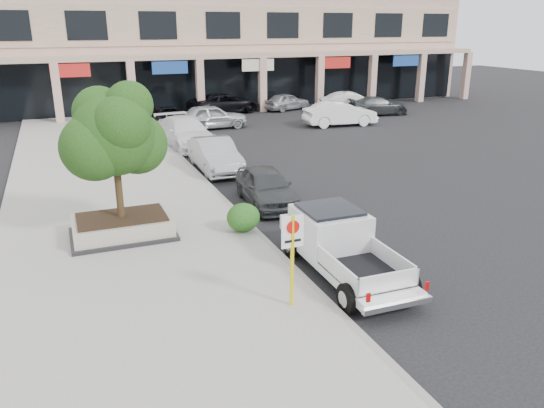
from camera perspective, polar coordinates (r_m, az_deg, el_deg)
The scene contains 19 objects.
ground at distance 15.71m, azimuth 7.25°, elevation -6.08°, with size 120.00×120.00×0.00m, color black.
sidewalk at distance 19.55m, azimuth -15.96°, elevation -1.37°, with size 8.00×52.00×0.15m, color gray.
curb at distance 20.27m, azimuth -4.85°, elevation 0.03°, with size 0.20×52.00×0.15m, color gray.
strip_mall at distance 48.74m, azimuth -4.08°, elevation 16.59°, with size 40.55×12.43×9.50m.
planter at distance 17.49m, azimuth -15.79°, elevation -2.34°, with size 3.20×2.20×0.68m.
planter_tree at distance 16.86m, azimuth -16.28°, elevation 7.25°, with size 2.90×2.55×4.00m.
no_parking_sign at distance 12.34m, azimuth 2.20°, elevation -4.79°, with size 0.55×0.09×2.30m.
hedge at distance 17.23m, azimuth -3.10°, elevation -1.45°, with size 1.10×0.99×0.94m, color #164112.
pickup_truck at distance 14.51m, azimuth 7.88°, elevation -4.67°, with size 1.97×5.32×1.67m, color silver, non-canonical shape.
curb_car_a at distance 20.17m, azimuth -0.62°, elevation 1.89°, with size 1.67×4.16×1.42m, color #323538.
curb_car_b at distance 25.02m, azimuth -6.14°, elevation 5.27°, with size 1.62×4.66×1.54m, color #999BA0.
curb_car_c at distance 30.31m, azimuth -9.28°, elevation 7.59°, with size 2.28×5.61×1.63m, color white.
curb_car_d at distance 36.55m, azimuth -11.00°, elevation 9.14°, with size 2.20×4.78×1.33m, color black.
lot_car_a at distance 35.60m, azimuth -6.52°, elevation 9.33°, with size 1.88×4.67×1.59m, color #ACB0B5.
lot_car_b at distance 36.76m, azimuth 7.34°, elevation 9.62°, with size 1.72×4.94×1.63m, color white.
lot_car_c at distance 41.70m, azimuth 11.29°, elevation 10.32°, with size 1.94×4.77×1.38m, color #2C3031.
lot_car_d at distance 41.74m, azimuth -5.17°, elevation 10.74°, with size 2.61×5.65×1.57m, color black.
lot_car_e at distance 43.33m, azimuth 1.59°, elevation 10.96°, with size 1.60×3.99×1.36m, color #A5A6AD.
lot_car_f at distance 41.88m, azimuth 8.63°, elevation 10.68°, with size 1.74×4.98×1.64m, color silver.
Camera 1 is at (-7.13, -12.37, 6.56)m, focal length 35.00 mm.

